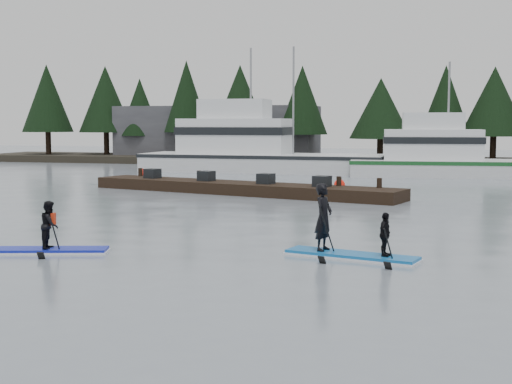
% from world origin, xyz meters
% --- Properties ---
extents(ground, '(160.00, 160.00, 0.00)m').
position_xyz_m(ground, '(0.00, 0.00, 0.00)').
color(ground, gray).
rests_on(ground, ground).
extents(far_shore, '(70.00, 8.00, 0.60)m').
position_xyz_m(far_shore, '(0.00, 42.00, 0.30)').
color(far_shore, '#2D281E').
rests_on(far_shore, ground).
extents(treeline, '(60.00, 4.00, 8.00)m').
position_xyz_m(treeline, '(0.00, 42.00, 0.00)').
color(treeline, black).
rests_on(treeline, ground).
extents(waterfront_building, '(18.00, 6.00, 5.00)m').
position_xyz_m(waterfront_building, '(-14.00, 44.00, 2.50)').
color(waterfront_building, '#4C4C51').
rests_on(waterfront_building, ground).
extents(fishing_boat_large, '(17.58, 5.29, 9.88)m').
position_xyz_m(fishing_boat_large, '(-7.08, 31.76, 0.75)').
color(fishing_boat_large, silver).
rests_on(fishing_boat_large, ground).
extents(fishing_boat_medium, '(14.19, 5.32, 8.34)m').
position_xyz_m(fishing_boat_medium, '(6.61, 30.54, 0.59)').
color(fishing_boat_medium, silver).
rests_on(fishing_boat_medium, ground).
extents(floating_dock, '(16.73, 6.63, 0.56)m').
position_xyz_m(floating_dock, '(-3.54, 15.88, 0.28)').
color(floating_dock, black).
rests_on(floating_dock, ground).
extents(buoy_a, '(0.57, 0.57, 0.57)m').
position_xyz_m(buoy_a, '(-13.39, 26.23, 0.00)').
color(buoy_a, '#FF1C0C').
rests_on(buoy_a, ground).
extents(buoy_b, '(0.60, 0.60, 0.60)m').
position_xyz_m(buoy_b, '(0.76, 20.41, 0.00)').
color(buoy_b, '#FF1C0C').
rests_on(buoy_b, ground).
extents(paddleboard_solo, '(3.14, 1.57, 1.86)m').
position_xyz_m(paddleboard_solo, '(-3.91, -0.88, 0.49)').
color(paddleboard_solo, '#111EA8').
rests_on(paddleboard_solo, ground).
extents(paddleboard_duo, '(3.58, 1.72, 2.42)m').
position_xyz_m(paddleboard_duo, '(3.88, 0.54, 0.63)').
color(paddleboard_duo, '#1261AA').
rests_on(paddleboard_duo, ground).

